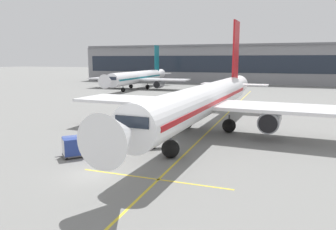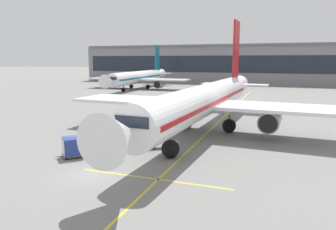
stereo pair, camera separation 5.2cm
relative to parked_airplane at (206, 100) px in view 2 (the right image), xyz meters
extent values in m
plane|color=slate|center=(-4.84, -17.15, -3.93)|extent=(600.00, 600.00, 0.00)
cylinder|color=white|center=(-0.04, -0.80, 0.11)|extent=(5.39, 34.83, 3.68)
cube|color=red|center=(-0.04, -0.80, 0.11)|extent=(5.36, 33.45, 0.44)
cone|color=white|center=(-0.99, -19.97, 0.11)|extent=(3.68, 3.85, 3.50)
cone|color=white|center=(0.96, 19.47, 0.39)|extent=(3.42, 6.04, 3.13)
cube|color=white|center=(-8.96, 0.51, -0.44)|extent=(16.80, 7.75, 0.36)
cylinder|color=#93969E|center=(-7.63, -0.25, -1.76)|extent=(2.50, 4.62, 2.28)
cylinder|color=black|center=(-7.74, -2.55, -1.76)|extent=(1.94, 0.22, 1.94)
cube|color=white|center=(8.97, -0.38, -0.44)|extent=(16.80, 7.75, 0.36)
cylinder|color=#93969E|center=(7.57, -1.01, -1.76)|extent=(2.50, 4.62, 2.28)
cylinder|color=black|center=(7.45, -3.31, -1.76)|extent=(1.94, 0.22, 1.94)
cube|color=red|center=(0.89, 18.00, 6.05)|extent=(0.49, 4.17, 10.41)
cube|color=white|center=(0.88, 17.70, 0.66)|extent=(11.33, 3.33, 0.20)
cube|color=#1E2633|center=(-0.86, -17.39, 0.66)|extent=(2.66, 1.78, 0.81)
cylinder|color=#47474C|center=(-0.55, -11.20, -2.41)|extent=(0.22, 0.22, 1.36)
sphere|color=black|center=(-0.55, -11.20, -3.09)|extent=(1.67, 1.67, 1.67)
cylinder|color=#47474C|center=(-2.71, 1.07, -2.41)|extent=(0.22, 0.22, 1.36)
sphere|color=black|center=(-2.71, 1.07, -3.09)|extent=(1.67, 1.67, 1.67)
cylinder|color=#47474C|center=(2.80, 0.79, -2.41)|extent=(0.22, 0.22, 1.36)
sphere|color=black|center=(2.80, 0.79, -3.09)|extent=(1.67, 1.67, 1.67)
cube|color=silver|center=(-4.53, -9.40, -3.43)|extent=(3.54, 3.53, 0.44)
cube|color=black|center=(-5.45, -9.80, -2.86)|extent=(0.82, 0.82, 0.70)
cylinder|color=#333338|center=(-4.97, -9.32, -2.81)|extent=(0.08, 0.08, 0.80)
cube|color=silver|center=(-3.65, -8.52, -2.30)|extent=(4.14, 4.10, 1.97)
cube|color=black|center=(-3.65, -8.52, -2.21)|extent=(3.94, 3.90, 1.83)
cube|color=#333338|center=(-3.34, -8.84, -2.18)|extent=(3.50, 3.45, 2.01)
cube|color=#333338|center=(-3.96, -8.21, -2.18)|extent=(3.50, 3.45, 2.01)
cylinder|color=black|center=(-3.17, -9.08, -3.65)|extent=(0.54, 0.54, 0.56)
cylinder|color=black|center=(-4.20, -8.04, -3.65)|extent=(0.54, 0.54, 0.56)
cylinder|color=black|center=(-4.86, -10.76, -3.65)|extent=(0.54, 0.54, 0.56)
cylinder|color=black|center=(-5.90, -9.71, -3.65)|extent=(0.54, 0.54, 0.56)
cube|color=#515156|center=(-7.26, -11.84, -3.72)|extent=(2.54, 2.55, 0.12)
cylinder|color=#4C4C51|center=(-8.18, -12.82, -3.73)|extent=(0.53, 0.56, 0.07)
cube|color=silver|center=(-7.26, -11.84, -2.91)|extent=(2.39, 2.41, 1.50)
cube|color=silver|center=(-7.56, -11.56, -2.39)|extent=(1.87, 1.91, 0.74)
cube|color=silver|center=(-7.92, -12.54, -2.91)|extent=(1.07, 1.01, 1.38)
sphere|color=black|center=(-8.30, -11.96, -3.78)|extent=(0.30, 0.30, 0.30)
sphere|color=black|center=(-7.31, -12.89, -3.78)|extent=(0.30, 0.30, 0.30)
sphere|color=black|center=(-7.20, -10.79, -3.78)|extent=(0.30, 0.30, 0.30)
sphere|color=black|center=(-6.21, -11.72, -3.78)|extent=(0.30, 0.30, 0.30)
cube|color=#515156|center=(-8.94, -13.91, -3.72)|extent=(2.54, 2.55, 0.12)
cylinder|color=#4C4C51|center=(-9.86, -14.89, -3.73)|extent=(0.53, 0.56, 0.07)
cube|color=navy|center=(-8.94, -13.91, -2.91)|extent=(2.39, 2.41, 1.50)
cube|color=navy|center=(-9.24, -13.63, -2.39)|extent=(1.87, 1.91, 0.74)
cube|color=silver|center=(-9.60, -14.61, -2.91)|extent=(1.07, 1.01, 1.38)
sphere|color=black|center=(-9.98, -14.03, -3.78)|extent=(0.30, 0.30, 0.30)
sphere|color=black|center=(-8.99, -14.96, -3.78)|extent=(0.30, 0.30, 0.30)
sphere|color=black|center=(-8.89, -12.86, -3.78)|extent=(0.30, 0.30, 0.30)
sphere|color=black|center=(-7.90, -13.80, -3.78)|extent=(0.30, 0.30, 0.30)
cylinder|color=#514C42|center=(-7.59, -9.27, -3.50)|extent=(0.15, 0.15, 0.86)
cylinder|color=#514C42|center=(-7.77, -9.31, -3.50)|extent=(0.15, 0.15, 0.86)
cube|color=orange|center=(-7.68, -9.29, -2.78)|extent=(0.43, 0.32, 0.58)
cube|color=white|center=(-7.65, -9.41, -2.78)|extent=(0.33, 0.09, 0.08)
sphere|color=brown|center=(-7.68, -9.29, -2.37)|extent=(0.21, 0.21, 0.21)
sphere|color=yellow|center=(-7.68, -9.29, -2.30)|extent=(0.23, 0.23, 0.23)
cylinder|color=orange|center=(-7.45, -9.23, -2.83)|extent=(0.09, 0.09, 0.56)
cylinder|color=orange|center=(-7.91, -9.35, -2.83)|extent=(0.09, 0.09, 0.56)
cylinder|color=#333847|center=(-7.35, -12.18, -3.50)|extent=(0.15, 0.15, 0.86)
cylinder|color=#333847|center=(-7.21, -12.08, -3.50)|extent=(0.15, 0.15, 0.86)
cube|color=yellow|center=(-7.28, -12.13, -2.78)|extent=(0.45, 0.41, 0.58)
cube|color=white|center=(-7.35, -12.02, -2.78)|extent=(0.29, 0.20, 0.08)
sphere|color=tan|center=(-7.28, -12.13, -2.37)|extent=(0.21, 0.21, 0.21)
sphere|color=yellow|center=(-7.28, -12.13, -2.30)|extent=(0.23, 0.23, 0.23)
cylinder|color=yellow|center=(-7.48, -12.26, -2.83)|extent=(0.09, 0.09, 0.56)
cylinder|color=yellow|center=(-7.08, -11.99, -2.83)|extent=(0.09, 0.09, 0.56)
cylinder|color=#514C42|center=(-4.16, -9.49, -3.50)|extent=(0.15, 0.15, 0.86)
cylinder|color=#514C42|center=(-4.00, -9.41, -3.50)|extent=(0.15, 0.15, 0.86)
cube|color=orange|center=(-4.08, -9.45, -2.78)|extent=(0.45, 0.38, 0.58)
cube|color=white|center=(-4.14, -9.34, -2.78)|extent=(0.31, 0.16, 0.08)
sphere|color=beige|center=(-4.08, -9.45, -2.37)|extent=(0.21, 0.21, 0.21)
sphere|color=yellow|center=(-4.08, -9.45, -2.30)|extent=(0.23, 0.23, 0.23)
cylinder|color=orange|center=(-4.30, -9.56, -2.83)|extent=(0.09, 0.09, 0.56)
cylinder|color=orange|center=(-3.87, -9.34, -2.83)|extent=(0.09, 0.09, 0.56)
cylinder|color=black|center=(-5.90, -12.71, -3.50)|extent=(0.15, 0.15, 0.86)
cylinder|color=black|center=(-5.86, -12.53, -3.50)|extent=(0.15, 0.15, 0.86)
cube|color=orange|center=(-5.88, -12.62, -2.78)|extent=(0.32, 0.43, 0.58)
cube|color=white|center=(-6.01, -12.59, -2.78)|extent=(0.09, 0.33, 0.08)
sphere|color=beige|center=(-5.88, -12.62, -2.37)|extent=(0.21, 0.21, 0.21)
sphere|color=yellow|center=(-5.88, -12.62, -2.30)|extent=(0.23, 0.23, 0.23)
cylinder|color=orange|center=(-5.94, -12.85, -2.83)|extent=(0.09, 0.09, 0.56)
cylinder|color=orange|center=(-5.83, -12.38, -2.83)|extent=(0.09, 0.09, 0.56)
cube|color=black|center=(-5.01, -0.98, -3.91)|extent=(0.58, 0.58, 0.05)
cone|color=orange|center=(-5.01, -0.98, -3.57)|extent=(0.46, 0.46, 0.61)
cylinder|color=white|center=(-5.01, -0.98, -3.54)|extent=(0.26, 0.26, 0.07)
cube|color=black|center=(-6.51, -0.74, -3.91)|extent=(0.52, 0.52, 0.05)
cone|color=orange|center=(-6.51, -0.74, -3.61)|extent=(0.42, 0.42, 0.55)
cylinder|color=white|center=(-6.51, -0.74, -3.58)|extent=(0.23, 0.23, 0.07)
cube|color=black|center=(-5.24, -0.72, -3.91)|extent=(0.55, 0.55, 0.05)
cone|color=orange|center=(-5.24, -0.72, -3.59)|extent=(0.44, 0.44, 0.58)
cylinder|color=white|center=(-5.24, -0.72, -3.56)|extent=(0.24, 0.24, 0.07)
cube|color=yellow|center=(0.36, -0.80, -3.93)|extent=(0.20, 110.00, 0.01)
cube|color=yellow|center=(-0.04, -16.49, -3.93)|extent=(12.00, 0.20, 0.01)
cube|color=gray|center=(1.37, 88.54, 2.86)|extent=(140.81, 20.23, 13.57)
cube|color=#1E2633|center=(1.37, 78.38, 3.20)|extent=(136.58, 0.10, 6.11)
cube|color=slate|center=(1.37, 86.52, 9.99)|extent=(139.40, 17.20, 0.70)
cylinder|color=white|center=(-32.55, 49.24, -0.43)|extent=(4.39, 31.32, 3.69)
cube|color=#146B7A|center=(-32.55, 49.24, -0.43)|extent=(4.40, 30.08, 0.44)
cone|color=white|center=(-32.16, 31.77, -0.43)|extent=(3.59, 3.77, 3.50)
cone|color=white|center=(-32.97, 67.81, -0.15)|extent=(3.27, 5.97, 3.13)
cube|color=white|center=(-40.73, 49.83, -0.98)|extent=(14.98, 6.58, 0.36)
cylinder|color=#93969E|center=(-39.59, 49.23, -2.30)|extent=(2.38, 4.11, 2.29)
cylinder|color=black|center=(-39.55, 47.15, -2.30)|extent=(1.95, 0.16, 1.94)
cube|color=white|center=(-24.41, 50.20, -0.98)|extent=(14.98, 6.58, 0.36)
cylinder|color=#93969E|center=(-25.52, 49.55, -2.30)|extent=(2.38, 4.11, 2.29)
cylinder|color=black|center=(-25.47, 47.47, -2.30)|extent=(1.95, 0.16, 1.94)
cube|color=#146B7A|center=(-32.94, 66.33, 5.00)|extent=(0.36, 3.76, 9.37)
cube|color=white|center=(-32.93, 66.04, 0.13)|extent=(10.15, 2.73, 0.20)
cube|color=#1E2633|center=(-32.21, 34.35, 0.13)|extent=(2.62, 1.72, 0.81)
cylinder|color=#47474C|center=(-32.34, 39.86, -2.78)|extent=(0.22, 0.22, 1.03)
sphere|color=black|center=(-32.34, 39.86, -3.30)|extent=(1.26, 1.26, 1.26)
cylinder|color=#47474C|center=(-35.35, 50.73, -2.78)|extent=(0.22, 0.22, 1.03)
sphere|color=black|center=(-35.35, 50.73, -3.30)|extent=(1.26, 1.26, 1.26)
cylinder|color=#47474C|center=(-29.82, 50.86, -2.78)|extent=(0.22, 0.22, 1.03)
sphere|color=black|center=(-29.82, 50.86, -3.30)|extent=(1.26, 1.26, 1.26)
camera|label=1|loc=(8.60, -37.20, 4.87)|focal=33.77mm
camera|label=2|loc=(8.65, -37.18, 4.87)|focal=33.77mm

